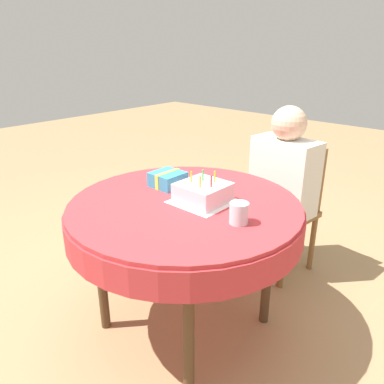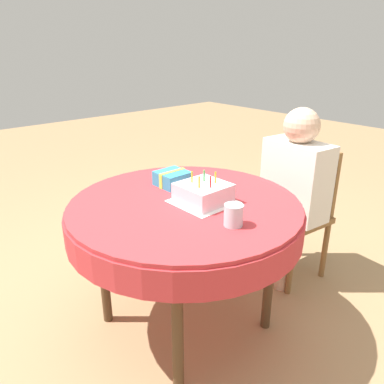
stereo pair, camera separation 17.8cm
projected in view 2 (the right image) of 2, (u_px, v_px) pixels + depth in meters
name	position (u px, v px, depth m)	size (l,w,h in m)	color
ground_plane	(186.00, 322.00, 2.09)	(12.00, 12.00, 0.00)	#A37F56
dining_table	(185.00, 218.00, 1.85)	(1.15, 1.15, 0.73)	#BC3338
chair	(299.00, 208.00, 2.41)	(0.42, 0.42, 0.85)	brown
person	(294.00, 180.00, 2.29)	(0.43, 0.34, 1.11)	#DBB293
napkin	(203.00, 202.00, 1.81)	(0.27, 0.27, 0.00)	white
birthday_cake	(203.00, 193.00, 1.80)	(0.22, 0.22, 0.15)	silver
drinking_glass	(234.00, 215.00, 1.57)	(0.08, 0.08, 0.09)	silver
gift_box	(173.00, 178.00, 2.01)	(0.16, 0.16, 0.08)	teal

